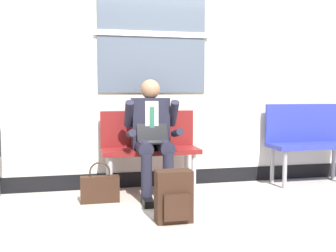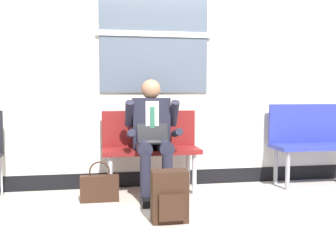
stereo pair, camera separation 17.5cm
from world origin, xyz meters
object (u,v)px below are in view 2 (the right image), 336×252
object	(u,v)px
person_seated	(153,134)
handbag	(100,187)
bench_empty	(312,138)
backpack	(170,197)
bench_with_person	(150,144)

from	to	relation	value
person_seated	handbag	distance (m)	0.77
bench_empty	backpack	size ratio (longest dim) A/B	2.28
bench_empty	handbag	xyz separation A→B (m)	(-2.51, -0.34, -0.41)
person_seated	backpack	size ratio (longest dim) A/B	2.80
bench_with_person	person_seated	distance (m)	0.24
bench_with_person	handbag	bearing A→B (deg)	-149.19
person_seated	handbag	xyz separation A→B (m)	(-0.56, -0.14, -0.52)
backpack	handbag	xyz separation A→B (m)	(-0.59, 0.72, -0.07)
bench_empty	person_seated	bearing A→B (deg)	-174.09
bench_empty	backpack	distance (m)	2.23
bench_with_person	bench_empty	world-z (taller)	bench_empty
handbag	backpack	bearing A→B (deg)	-50.95
backpack	handbag	world-z (taller)	backpack
bench_with_person	bench_empty	xyz separation A→B (m)	(1.96, 0.01, 0.02)
bench_empty	handbag	world-z (taller)	bench_empty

